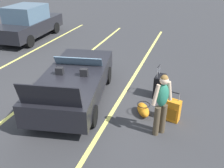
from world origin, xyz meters
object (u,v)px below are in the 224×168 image
duffel_bag (143,110)px  traveler_person (162,102)px  suitcase_large_black (159,86)px  suitcase_medium_bright (172,110)px  parked_sedan_near (29,23)px  convertible_car (77,80)px

duffel_bag → traveler_person: 1.18m
traveler_person → suitcase_large_black: bearing=-38.4°
suitcase_medium_bright → duffel_bag: 0.82m
duffel_bag → parked_sedan_near: parked_sedan_near is taller
duffel_bag → convertible_car: bearing=81.4°
convertible_car → parked_sedan_near: (4.93, 5.38, 0.30)m
suitcase_medium_bright → convertible_car: bearing=-83.1°
suitcase_medium_bright → traveler_person: (-0.69, 0.24, 0.62)m
convertible_car → duffel_bag: bearing=-109.5°
suitcase_large_black → parked_sedan_near: 8.92m
parked_sedan_near → convertible_car: bearing=-135.8°
suitcase_medium_bright → duffel_bag: suitcase_medium_bright is taller
convertible_car → duffel_bag: 2.32m
suitcase_medium_bright → duffel_bag: bearing=-77.1°
suitcase_medium_bright → suitcase_large_black: bearing=-141.5°
duffel_bag → traveler_person: size_ratio=0.43×
duffel_bag → parked_sedan_near: 9.31m
convertible_car → traveler_person: bearing=-121.1°
parked_sedan_near → suitcase_medium_bright: bearing=-125.3°
suitcase_large_black → traveler_person: bearing=-75.3°
convertible_car → suitcase_large_black: bearing=-82.9°
suitcase_medium_bright → traveler_person: bearing=-6.2°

